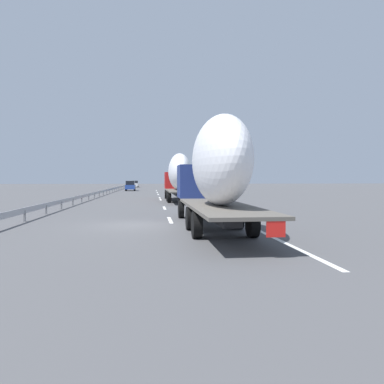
% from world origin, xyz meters
% --- Properties ---
extents(ground_plane, '(260.00, 260.00, 0.00)m').
position_xyz_m(ground_plane, '(40.00, 0.00, 0.00)').
color(ground_plane, '#4C4C4F').
extents(lane_stripe_0, '(3.20, 0.20, 0.01)m').
position_xyz_m(lane_stripe_0, '(2.00, -1.80, 0.00)').
color(lane_stripe_0, white).
rests_on(lane_stripe_0, ground_plane).
extents(lane_stripe_1, '(3.20, 0.20, 0.01)m').
position_xyz_m(lane_stripe_1, '(10.68, -1.80, 0.00)').
color(lane_stripe_1, white).
rests_on(lane_stripe_1, ground_plane).
extents(lane_stripe_2, '(3.20, 0.20, 0.01)m').
position_xyz_m(lane_stripe_2, '(22.67, -1.80, 0.00)').
color(lane_stripe_2, white).
rests_on(lane_stripe_2, ground_plane).
extents(lane_stripe_3, '(3.20, 0.20, 0.01)m').
position_xyz_m(lane_stripe_3, '(26.87, -1.80, 0.00)').
color(lane_stripe_3, white).
rests_on(lane_stripe_3, ground_plane).
extents(lane_stripe_4, '(3.20, 0.20, 0.01)m').
position_xyz_m(lane_stripe_4, '(36.87, -1.80, 0.00)').
color(lane_stripe_4, white).
rests_on(lane_stripe_4, ground_plane).
extents(lane_stripe_5, '(3.20, 0.20, 0.01)m').
position_xyz_m(lane_stripe_5, '(44.74, -1.80, 0.00)').
color(lane_stripe_5, white).
rests_on(lane_stripe_5, ground_plane).
extents(lane_stripe_6, '(3.20, 0.20, 0.01)m').
position_xyz_m(lane_stripe_6, '(55.33, -1.80, 0.00)').
color(lane_stripe_6, white).
rests_on(lane_stripe_6, ground_plane).
extents(edge_line_right, '(110.00, 0.20, 0.01)m').
position_xyz_m(edge_line_right, '(45.00, -5.50, 0.00)').
color(edge_line_right, white).
rests_on(edge_line_right, ground_plane).
extents(truck_lead, '(14.39, 2.55, 4.87)m').
position_xyz_m(truck_lead, '(19.65, -3.60, 2.72)').
color(truck_lead, '#B21919').
rests_on(truck_lead, ground_plane).
extents(truck_trailing, '(14.05, 2.55, 4.89)m').
position_xyz_m(truck_trailing, '(-2.23, -3.60, 2.69)').
color(truck_trailing, navy).
rests_on(truck_trailing, ground_plane).
extents(car_white_van, '(4.51, 1.78, 1.88)m').
position_xyz_m(car_white_van, '(87.32, 3.75, 0.94)').
color(car_white_van, white).
rests_on(car_white_van, ground_plane).
extents(car_blue_sedan, '(4.38, 1.88, 1.96)m').
position_xyz_m(car_blue_sedan, '(55.39, 3.34, 0.97)').
color(car_blue_sedan, '#28479E').
rests_on(car_blue_sedan, ground_plane).
extents(road_sign, '(0.10, 0.90, 3.30)m').
position_xyz_m(road_sign, '(42.27, -6.70, 2.28)').
color(road_sign, gray).
rests_on(road_sign, ground_plane).
extents(tree_0, '(3.19, 3.19, 6.38)m').
position_xyz_m(tree_0, '(51.01, -13.16, 3.96)').
color(tree_0, '#472D19').
rests_on(tree_0, ground_plane).
extents(tree_1, '(2.54, 2.54, 7.22)m').
position_xyz_m(tree_1, '(47.24, -11.59, 4.33)').
color(tree_1, '#472D19').
rests_on(tree_1, ground_plane).
extents(tree_2, '(2.46, 2.46, 5.74)m').
position_xyz_m(tree_2, '(32.80, -10.36, 3.49)').
color(tree_2, '#472D19').
rests_on(tree_2, ground_plane).
extents(tree_3, '(2.51, 2.51, 7.84)m').
position_xyz_m(tree_3, '(40.85, -10.23, 4.86)').
color(tree_3, '#472D19').
rests_on(tree_3, ground_plane).
extents(guardrail_median, '(94.00, 0.10, 0.76)m').
position_xyz_m(guardrail_median, '(43.00, 6.00, 0.58)').
color(guardrail_median, '#9EA0A5').
rests_on(guardrail_median, ground_plane).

